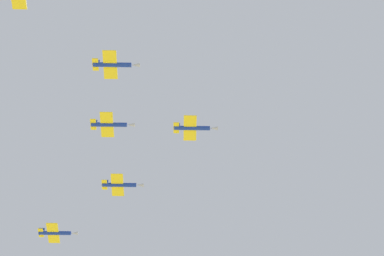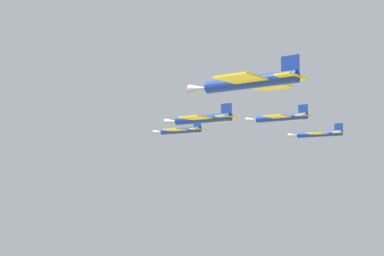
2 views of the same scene
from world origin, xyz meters
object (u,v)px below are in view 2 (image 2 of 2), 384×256
(jet_port_inner, at_px, (201,119))
(jet_port_outer, at_px, (280,118))
(jet_lead, at_px, (180,131))
(jet_starboard_outer, at_px, (248,82))
(jet_starboard_inner, at_px, (318,134))

(jet_port_inner, xyz_separation_m, jet_port_outer, (18.48, -7.62, 1.94))
(jet_lead, bearing_deg, jet_port_inner, -135.00)
(jet_starboard_outer, bearing_deg, jet_port_inner, 45.00)
(jet_starboard_inner, bearing_deg, jet_starboard_outer, -161.57)
(jet_port_inner, distance_m, jet_port_outer, 20.09)
(jet_port_inner, xyz_separation_m, jet_starboard_outer, (-24.77, -13.34, 0.14))
(jet_starboard_outer, bearing_deg, jet_starboard_inner, 18.43)
(jet_port_outer, bearing_deg, jet_lead, 90.00)
(jet_starboard_inner, relative_size, jet_starboard_outer, 1.00)
(jet_lead, distance_m, jet_port_outer, 21.90)
(jet_lead, bearing_deg, jet_starboard_outer, -135.00)
(jet_port_outer, bearing_deg, jet_port_inner, 174.29)
(jet_starboard_inner, bearing_deg, jet_lead, 135.00)
(jet_lead, distance_m, jet_starboard_inner, 28.13)
(jet_port_inner, height_order, jet_port_outer, jet_port_outer)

